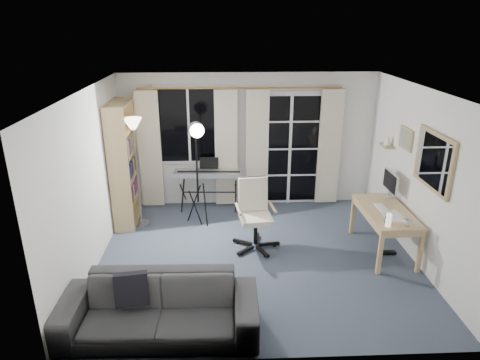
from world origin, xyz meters
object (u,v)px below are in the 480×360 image
(monitor, at_px, (390,182))
(sofa, at_px, (158,300))
(studio_light, at_px, (197,142))
(desk, at_px, (386,215))
(mug, at_px, (408,222))
(office_chair, at_px, (254,207))
(keyboard_piano, at_px, (209,174))
(bookshelf, at_px, (122,167))
(torchiere_lamp, at_px, (134,140))

(monitor, xyz_separation_m, sofa, (-3.26, -2.09, -0.50))
(studio_light, distance_m, monitor, 3.04)
(desk, xyz_separation_m, sofa, (-3.06, -1.64, -0.17))
(mug, bearing_deg, office_chair, 158.25)
(monitor, distance_m, mug, 0.98)
(keyboard_piano, relative_size, monitor, 2.59)
(bookshelf, distance_m, desk, 4.20)
(desk, bearing_deg, mug, -79.88)
(torchiere_lamp, bearing_deg, bookshelf, 153.63)
(bookshelf, relative_size, monitor, 4.23)
(torchiere_lamp, bearing_deg, sofa, -76.11)
(sofa, bearing_deg, studio_light, 84.51)
(bookshelf, xyz_separation_m, mug, (4.11, -1.70, -0.24))
(monitor, bearing_deg, sofa, -148.58)
(torchiere_lamp, relative_size, office_chair, 1.73)
(mug, xyz_separation_m, sofa, (-3.16, -1.14, -0.30))
(mug, bearing_deg, torchiere_lamp, 157.84)
(bookshelf, distance_m, office_chair, 2.33)
(keyboard_piano, distance_m, desk, 3.05)
(desk, bearing_deg, office_chair, 169.99)
(office_chair, distance_m, desk, 1.91)
(torchiere_lamp, height_order, monitor, torchiere_lamp)
(bookshelf, distance_m, monitor, 4.27)
(studio_light, bearing_deg, office_chair, -52.24)
(studio_light, bearing_deg, keyboard_piano, 62.11)
(office_chair, xyz_separation_m, mug, (1.99, -0.79, 0.11))
(sofa, bearing_deg, bookshelf, 109.73)
(torchiere_lamp, xyz_separation_m, mug, (3.83, -1.56, -0.74))
(keyboard_piano, bearing_deg, bookshelf, -160.67)
(keyboard_piano, distance_m, studio_light, 1.01)
(desk, relative_size, monitor, 2.62)
(bookshelf, height_order, sofa, bookshelf)
(studio_light, bearing_deg, bookshelf, 156.05)
(torchiere_lamp, xyz_separation_m, desk, (3.73, -1.06, -0.87))
(keyboard_piano, relative_size, sofa, 0.58)
(studio_light, height_order, sofa, studio_light)
(monitor, bearing_deg, keyboard_piano, 156.23)
(office_chair, bearing_deg, keyboard_piano, 111.19)
(mug, relative_size, sofa, 0.05)
(monitor, bearing_deg, desk, -114.82)
(mug, bearing_deg, sofa, -160.25)
(studio_light, distance_m, office_chair, 1.37)
(mug, bearing_deg, keyboard_piano, 141.92)
(bookshelf, xyz_separation_m, torchiere_lamp, (0.28, -0.14, 0.49))
(desk, bearing_deg, monitor, 65.18)
(torchiere_lamp, distance_m, desk, 3.97)
(torchiere_lamp, distance_m, sofa, 2.96)
(monitor, xyz_separation_m, mug, (-0.10, -0.95, -0.20))
(desk, distance_m, mug, 0.53)
(desk, relative_size, mug, 11.50)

